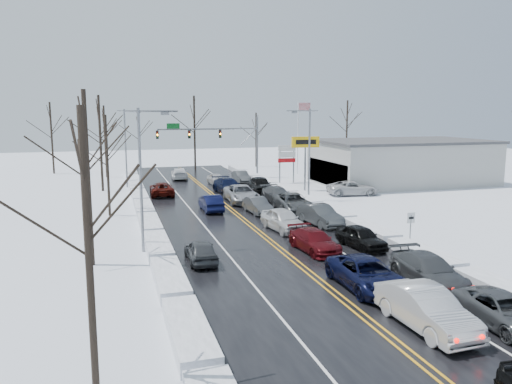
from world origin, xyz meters
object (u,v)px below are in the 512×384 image
object	(u,v)px
traffic_signal_mast	(220,137)
dealership_building	(401,162)
flagpole	(299,132)
tires_plus_sign	(305,146)
oncoming_car_0	(211,211)

from	to	relation	value
traffic_signal_mast	dealership_building	bearing A→B (deg)	-25.95
traffic_signal_mast	flagpole	size ratio (longest dim) A/B	1.33
traffic_signal_mast	dealership_building	size ratio (longest dim) A/B	0.65
flagpole	dealership_building	size ratio (longest dim) A/B	0.49
traffic_signal_mast	flagpole	xyz separation A→B (m)	(11.72, 2.01, 0.45)
tires_plus_sign	dealership_building	distance (m)	13.82
dealership_building	oncoming_car_0	distance (m)	27.98
flagpole	oncoming_car_0	world-z (taller)	flagpole
traffic_signal_mast	oncoming_car_0	distance (m)	21.81
tires_plus_sign	dealership_building	xyz separation A→B (m)	(13.48, 2.01, -2.34)
traffic_signal_mast	oncoming_car_0	size ratio (longest dim) A/B	2.96
tires_plus_sign	dealership_building	world-z (taller)	tires_plus_sign
tires_plus_sign	flagpole	bearing A→B (deg)	71.56
flagpole	oncoming_car_0	bearing A→B (deg)	-127.15
traffic_signal_mast	dealership_building	xyz separation A→B (m)	(20.53, -9.99, -2.82)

